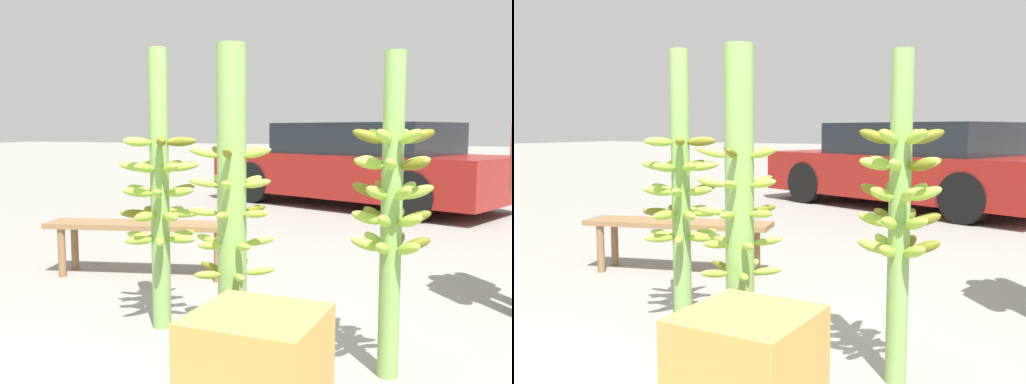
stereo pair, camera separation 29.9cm
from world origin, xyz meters
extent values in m
plane|color=gray|center=(0.00, 0.00, 0.00)|extent=(80.00, 80.00, 0.00)
cylinder|color=#7AA851|center=(-0.72, 0.53, 0.81)|extent=(0.11, 0.11, 1.62)
ellipsoid|color=#656718|center=(-0.58, 0.55, 1.09)|extent=(0.19, 0.07, 0.06)
ellipsoid|color=#93BC3D|center=(-0.67, 0.66, 1.09)|extent=(0.12, 0.19, 0.06)
ellipsoid|color=#93BC3D|center=(-0.80, 0.64, 1.09)|extent=(0.15, 0.18, 0.06)
ellipsoid|color=#93BC3D|center=(-0.86, 0.51, 1.09)|extent=(0.19, 0.07, 0.06)
ellipsoid|color=#93BC3D|center=(-0.77, 0.40, 1.09)|extent=(0.12, 0.19, 0.06)
ellipsoid|color=#656718|center=(-0.63, 0.42, 1.09)|extent=(0.15, 0.18, 0.06)
ellipsoid|color=#656718|center=(-0.71, 0.67, 0.95)|extent=(0.06, 0.19, 0.08)
ellipsoid|color=#93BC3D|center=(-0.84, 0.61, 0.95)|extent=(0.18, 0.14, 0.08)
ellipsoid|color=#93BC3D|center=(-0.84, 0.47, 0.95)|extent=(0.19, 0.13, 0.08)
ellipsoid|color=#93BC3D|center=(-0.73, 0.39, 0.95)|extent=(0.06, 0.19, 0.08)
ellipsoid|color=#93BC3D|center=(-0.60, 0.46, 0.95)|extent=(0.18, 0.14, 0.08)
ellipsoid|color=#93BC3D|center=(-0.60, 0.59, 0.95)|extent=(0.19, 0.13, 0.08)
ellipsoid|color=#93BC3D|center=(-0.58, 0.53, 0.81)|extent=(0.19, 0.06, 0.08)
ellipsoid|color=#656718|center=(-0.65, 0.65, 0.81)|extent=(0.14, 0.19, 0.08)
ellipsoid|color=#93BC3D|center=(-0.78, 0.65, 0.81)|extent=(0.13, 0.19, 0.08)
ellipsoid|color=#93BC3D|center=(-0.86, 0.54, 0.81)|extent=(0.19, 0.06, 0.08)
ellipsoid|color=#93BC3D|center=(-0.79, 0.41, 0.81)|extent=(0.14, 0.19, 0.08)
ellipsoid|color=#93BC3D|center=(-0.65, 0.41, 0.81)|extent=(0.13, 0.19, 0.08)
ellipsoid|color=#656718|center=(-0.83, 0.61, 0.68)|extent=(0.18, 0.14, 0.06)
ellipsoid|color=#656718|center=(-0.85, 0.47, 0.68)|extent=(0.19, 0.12, 0.06)
ellipsoid|color=#93BC3D|center=(-0.73, 0.39, 0.68)|extent=(0.06, 0.19, 0.06)
ellipsoid|color=#93BC3D|center=(-0.60, 0.45, 0.68)|extent=(0.18, 0.14, 0.06)
ellipsoid|color=#93BC3D|center=(-0.59, 0.59, 0.68)|extent=(0.19, 0.12, 0.06)
ellipsoid|color=#93BC3D|center=(-0.71, 0.67, 0.68)|extent=(0.06, 0.19, 0.06)
ellipsoid|color=#93BC3D|center=(-0.58, 0.53, 0.54)|extent=(0.19, 0.05, 0.06)
ellipsoid|color=#93BC3D|center=(-0.65, 0.65, 0.54)|extent=(0.13, 0.19, 0.06)
ellipsoid|color=#93BC3D|center=(-0.79, 0.65, 0.54)|extent=(0.14, 0.18, 0.06)
ellipsoid|color=#93BC3D|center=(-0.86, 0.53, 0.54)|extent=(0.19, 0.05, 0.06)
ellipsoid|color=#93BC3D|center=(-0.79, 0.41, 0.54)|extent=(0.13, 0.19, 0.06)
ellipsoid|color=#93BC3D|center=(-0.65, 0.41, 0.54)|extent=(0.14, 0.18, 0.06)
cylinder|color=#7AA851|center=(-0.08, 0.15, 0.78)|extent=(0.14, 0.14, 1.56)
ellipsoid|color=#93BC3D|center=(-0.03, 0.28, 1.06)|extent=(0.08, 0.15, 0.07)
ellipsoid|color=#656718|center=(-0.18, 0.23, 1.06)|extent=(0.14, 0.12, 0.07)
ellipsoid|color=#93BC3D|center=(-0.19, 0.07, 1.06)|extent=(0.14, 0.11, 0.07)
ellipsoid|color=#656718|center=(-0.04, 0.02, 1.06)|extent=(0.08, 0.15, 0.07)
ellipsoid|color=#93BC3D|center=(0.06, 0.15, 1.06)|extent=(0.14, 0.04, 0.07)
ellipsoid|color=#93BC3D|center=(0.06, 0.14, 0.92)|extent=(0.15, 0.05, 0.06)
ellipsoid|color=#93BC3D|center=(-0.03, 0.28, 0.92)|extent=(0.09, 0.15, 0.06)
ellipsoid|color=#93BC3D|center=(-0.18, 0.24, 0.92)|extent=(0.14, 0.12, 0.06)
ellipsoid|color=#93BC3D|center=(-0.19, 0.08, 0.92)|extent=(0.14, 0.11, 0.06)
ellipsoid|color=#93BC3D|center=(-0.04, 0.02, 0.92)|extent=(0.07, 0.15, 0.06)
ellipsoid|color=#93BC3D|center=(-0.06, 0.02, 0.78)|extent=(0.06, 0.15, 0.05)
ellipsoid|color=#93BC3D|center=(0.06, 0.13, 0.78)|extent=(0.15, 0.06, 0.05)
ellipsoid|color=#656718|center=(-0.01, 0.27, 0.78)|extent=(0.10, 0.14, 0.05)
ellipsoid|color=#93BC3D|center=(-0.17, 0.25, 0.78)|extent=(0.13, 0.13, 0.05)
ellipsoid|color=#93BC3D|center=(-0.20, 0.09, 0.78)|extent=(0.14, 0.09, 0.05)
ellipsoid|color=#93BC3D|center=(-0.13, 0.03, 0.63)|extent=(0.09, 0.15, 0.06)
ellipsoid|color=#93BC3D|center=(0.02, 0.06, 0.63)|extent=(0.13, 0.12, 0.06)
ellipsoid|color=#93BC3D|center=(0.04, 0.22, 0.63)|extent=(0.14, 0.10, 0.06)
ellipsoid|color=#93BC3D|center=(-0.10, 0.28, 0.63)|extent=(0.07, 0.15, 0.06)
ellipsoid|color=#93BC3D|center=(-0.21, 0.17, 0.63)|extent=(0.15, 0.05, 0.06)
ellipsoid|color=#656718|center=(-0.21, 0.19, 0.49)|extent=(0.15, 0.07, 0.06)
ellipsoid|color=#93BC3D|center=(-0.15, 0.04, 0.49)|extent=(0.11, 0.14, 0.06)
ellipsoid|color=#93BC3D|center=(0.01, 0.05, 0.49)|extent=(0.12, 0.13, 0.06)
ellipsoid|color=#93BC3D|center=(0.05, 0.20, 0.49)|extent=(0.15, 0.09, 0.06)
ellipsoid|color=#93BC3D|center=(-0.09, 0.29, 0.49)|extent=(0.05, 0.15, 0.06)
cylinder|color=#7AA851|center=(0.63, 0.37, 0.76)|extent=(0.10, 0.10, 1.51)
ellipsoid|color=#93BC3D|center=(0.65, 0.48, 1.13)|extent=(0.08, 0.16, 0.09)
ellipsoid|color=#93BC3D|center=(0.55, 0.44, 1.13)|extent=(0.15, 0.14, 0.09)
ellipsoid|color=#656718|center=(0.52, 0.33, 1.13)|extent=(0.16, 0.10, 0.09)
ellipsoid|color=#93BC3D|center=(0.61, 0.26, 1.13)|extent=(0.08, 0.16, 0.09)
ellipsoid|color=#93BC3D|center=(0.72, 0.29, 1.13)|extent=(0.15, 0.14, 0.09)
ellipsoid|color=#656718|center=(0.74, 0.41, 1.13)|extent=(0.16, 0.10, 0.09)
ellipsoid|color=#93BC3D|center=(0.54, 0.30, 1.01)|extent=(0.15, 0.13, 0.08)
ellipsoid|color=#93BC3D|center=(0.64, 0.25, 1.01)|extent=(0.06, 0.16, 0.08)
ellipsoid|color=#656718|center=(0.74, 0.32, 1.01)|extent=(0.16, 0.11, 0.08)
ellipsoid|color=#93BC3D|center=(0.73, 0.44, 1.01)|extent=(0.15, 0.13, 0.08)
ellipsoid|color=#656718|center=(0.62, 0.49, 1.01)|extent=(0.06, 0.16, 0.08)
ellipsoid|color=#93BC3D|center=(0.53, 0.42, 1.01)|extent=(0.16, 0.11, 0.08)
ellipsoid|color=#656718|center=(0.57, 0.46, 0.88)|extent=(0.13, 0.16, 0.10)
ellipsoid|color=#656718|center=(0.52, 0.36, 0.88)|extent=(0.16, 0.06, 0.10)
ellipsoid|color=#93BC3D|center=(0.58, 0.27, 0.88)|extent=(0.11, 0.16, 0.10)
ellipsoid|color=#93BC3D|center=(0.70, 0.27, 0.88)|extent=(0.13, 0.16, 0.10)
ellipsoid|color=#93BC3D|center=(0.75, 0.38, 0.88)|extent=(0.16, 0.06, 0.10)
ellipsoid|color=#93BC3D|center=(0.68, 0.47, 0.88)|extent=(0.11, 0.16, 0.10)
ellipsoid|color=#656718|center=(0.74, 0.42, 0.76)|extent=(0.16, 0.11, 0.09)
ellipsoid|color=#656718|center=(0.64, 0.48, 0.76)|extent=(0.07, 0.16, 0.09)
ellipsoid|color=#656718|center=(0.54, 0.44, 0.76)|extent=(0.15, 0.13, 0.09)
ellipsoid|color=#93BC3D|center=(0.53, 0.32, 0.76)|extent=(0.16, 0.11, 0.09)
ellipsoid|color=#93BC3D|center=(0.62, 0.25, 0.76)|extent=(0.07, 0.16, 0.09)
ellipsoid|color=#93BC3D|center=(0.73, 0.30, 0.76)|extent=(0.15, 0.13, 0.09)
ellipsoid|color=#656718|center=(0.65, 0.48, 0.64)|extent=(0.07, 0.16, 0.09)
ellipsoid|color=#93BC3D|center=(0.54, 0.44, 0.64)|extent=(0.15, 0.14, 0.09)
ellipsoid|color=#93BC3D|center=(0.53, 0.33, 0.64)|extent=(0.16, 0.10, 0.09)
ellipsoid|color=#93BC3D|center=(0.62, 0.26, 0.64)|extent=(0.07, 0.16, 0.09)
ellipsoid|color=#93BC3D|center=(0.72, 0.30, 0.64)|extent=(0.15, 0.14, 0.09)
ellipsoid|color=#656718|center=(0.74, 0.41, 0.64)|extent=(0.16, 0.10, 0.09)
cube|color=olive|center=(-1.51, 1.50, 0.41)|extent=(1.56, 0.74, 0.04)
cylinder|color=olive|center=(-2.14, 1.44, 0.19)|extent=(0.06, 0.06, 0.39)
cylinder|color=olive|center=(-0.94, 1.79, 0.19)|extent=(0.06, 0.06, 0.39)
cylinder|color=olive|center=(-2.08, 1.21, 0.19)|extent=(0.06, 0.06, 0.39)
cylinder|color=olive|center=(-0.87, 1.56, 0.19)|extent=(0.06, 0.06, 0.39)
cube|color=maroon|center=(-0.94, 6.34, 0.49)|extent=(4.78, 3.17, 0.62)
cube|color=black|center=(-0.77, 6.28, 1.03)|extent=(2.85, 2.36, 0.46)
cylinder|color=black|center=(-2.51, 6.05, 0.33)|extent=(0.68, 0.41, 0.65)
cylinder|color=black|center=(-1.96, 7.56, 0.33)|extent=(0.68, 0.41, 0.65)
cylinder|color=black|center=(0.08, 5.12, 0.33)|extent=(0.68, 0.41, 0.65)
cylinder|color=black|center=(0.63, 6.63, 0.33)|extent=(0.68, 0.41, 0.65)
cube|color=#C69347|center=(0.26, -0.34, 0.24)|extent=(0.48, 0.48, 0.48)
camera|label=1|loc=(1.08, -2.26, 1.16)|focal=40.00mm
camera|label=2|loc=(1.35, -2.13, 1.16)|focal=40.00mm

